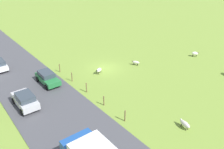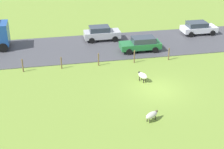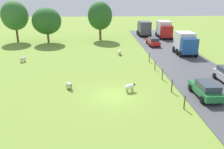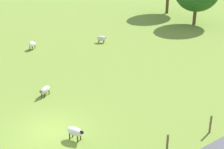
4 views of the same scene
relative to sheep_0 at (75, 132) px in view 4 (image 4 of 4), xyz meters
name	(u,v)px [view 4 (image 4 of 4)]	position (x,y,z in m)	size (l,w,h in m)	color
ground_plane	(48,131)	(-1.72, -0.86, -0.54)	(160.00, 160.00, 0.00)	olive
sheep_0	(75,132)	(0.00, 0.00, 0.00)	(1.17, 0.84, 0.79)	white
sheep_1	(45,90)	(-6.01, 1.05, -0.09)	(0.93, 1.16, 0.68)	beige
sheep_3	(102,38)	(-13.63, 11.23, -0.06)	(1.03, 1.06, 0.74)	silver
sheep_4	(32,44)	(-15.95, 4.50, 0.01)	(1.06, 1.10, 0.83)	white
fence_post_2	(167,145)	(4.04, 3.19, 0.08)	(0.12, 0.12, 1.25)	brown
fence_post_3	(210,124)	(4.04, 6.70, 0.04)	(0.12, 0.12, 1.15)	brown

